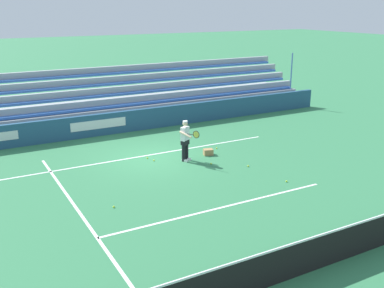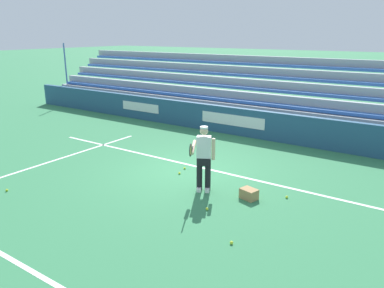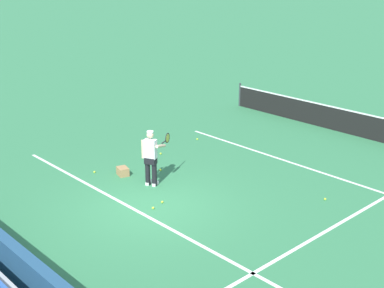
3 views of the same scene
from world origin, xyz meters
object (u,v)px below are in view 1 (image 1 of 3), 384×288
(tennis_ball_toward_net, at_px, (248,166))
(tennis_ball_far_right, at_px, (217,148))
(tennis_ball_far_left, at_px, (211,164))
(tennis_net, at_px, (313,253))
(tennis_ball_on_baseline, at_px, (147,158))
(tennis_ball_midcourt, at_px, (286,181))
(ball_box_cardboard, at_px, (208,152))
(tennis_ball_by_box, at_px, (154,160))
(tennis_ball_near_player, at_px, (114,207))
(tennis_player, at_px, (185,140))

(tennis_ball_toward_net, bearing_deg, tennis_ball_far_right, -92.93)
(tennis_ball_far_left, xyz_separation_m, tennis_net, (1.84, 7.80, 0.46))
(tennis_ball_on_baseline, relative_size, tennis_net, 0.01)
(tennis_ball_midcourt, distance_m, tennis_ball_far_right, 4.66)
(tennis_ball_far_left, height_order, tennis_ball_toward_net, same)
(ball_box_cardboard, xyz_separation_m, tennis_ball_toward_net, (-0.64, 2.08, -0.10))
(ball_box_cardboard, xyz_separation_m, tennis_ball_by_box, (2.41, -0.39, -0.10))
(tennis_ball_on_baseline, bearing_deg, tennis_ball_midcourt, 124.93)
(tennis_ball_far_right, bearing_deg, tennis_ball_toward_net, 87.07)
(tennis_ball_on_baseline, height_order, tennis_net, tennis_net)
(tennis_ball_near_player, xyz_separation_m, tennis_net, (-3.04, 5.79, 0.46))
(tennis_ball_on_baseline, bearing_deg, tennis_net, 90.97)
(ball_box_cardboard, bearing_deg, tennis_ball_toward_net, 107.04)
(tennis_ball_midcourt, relative_size, tennis_ball_on_baseline, 1.00)
(tennis_player, bearing_deg, tennis_ball_on_baseline, -37.72)
(tennis_ball_far_left, relative_size, tennis_net, 0.01)
(tennis_ball_by_box, bearing_deg, tennis_ball_far_left, 141.39)
(tennis_ball_toward_net, height_order, tennis_ball_on_baseline, same)
(tennis_ball_near_player, bearing_deg, tennis_ball_on_baseline, -126.16)
(tennis_net, bearing_deg, tennis_player, -97.47)
(tennis_player, height_order, tennis_ball_far_left, tennis_player)
(tennis_player, distance_m, tennis_net, 8.80)
(tennis_player, bearing_deg, tennis_ball_far_right, -159.39)
(tennis_ball_toward_net, bearing_deg, ball_box_cardboard, -72.96)
(tennis_ball_by_box, height_order, tennis_net, tennis_net)
(tennis_ball_midcourt, xyz_separation_m, tennis_ball_far_right, (0.14, -4.66, 0.00))
(tennis_ball_near_player, relative_size, tennis_ball_midcourt, 1.00)
(tennis_ball_midcourt, height_order, tennis_ball_far_left, same)
(tennis_player, xyz_separation_m, tennis_ball_far_left, (-0.69, 0.92, -0.86))
(tennis_player, bearing_deg, tennis_ball_by_box, -26.21)
(tennis_ball_far_left, height_order, tennis_ball_by_box, same)
(tennis_ball_far_right, distance_m, tennis_net, 9.99)
(tennis_ball_toward_net, distance_m, tennis_net, 7.48)
(tennis_ball_far_right, relative_size, tennis_ball_on_baseline, 1.00)
(ball_box_cardboard, height_order, tennis_ball_on_baseline, ball_box_cardboard)
(tennis_ball_near_player, distance_m, tennis_ball_by_box, 4.62)
(tennis_ball_near_player, xyz_separation_m, tennis_ball_by_box, (-3.00, -3.51, 0.00))
(tennis_ball_midcourt, relative_size, tennis_ball_far_left, 1.00)
(tennis_net, bearing_deg, ball_box_cardboard, -104.85)
(tennis_ball_on_baseline, bearing_deg, tennis_ball_far_left, 136.04)
(tennis_player, distance_m, tennis_ball_by_box, 1.58)
(tennis_ball_on_baseline, bearing_deg, tennis_ball_toward_net, 137.52)
(tennis_ball_toward_net, relative_size, tennis_ball_by_box, 1.00)
(tennis_ball_near_player, distance_m, tennis_ball_far_left, 5.28)
(tennis_player, distance_m, tennis_ball_far_left, 1.44)
(tennis_ball_near_player, xyz_separation_m, tennis_ball_on_baseline, (-2.88, -3.94, 0.00))
(tennis_ball_far_right, relative_size, tennis_ball_far_left, 1.00)
(tennis_ball_near_player, bearing_deg, tennis_ball_by_box, -130.46)
(tennis_ball_near_player, relative_size, tennis_ball_far_left, 1.00)
(tennis_ball_far_left, relative_size, tennis_ball_toward_net, 1.00)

